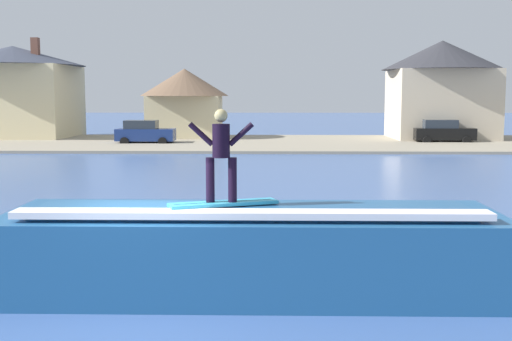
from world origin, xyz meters
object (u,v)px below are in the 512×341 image
at_px(surfer, 221,150).
at_px(surfboard, 223,203).
at_px(car_near_shore, 145,132).
at_px(wave_crest, 252,249).
at_px(car_far_shore, 442,131).
at_px(house_small_cottage, 185,99).
at_px(house_gabled_white, 441,85).
at_px(house_with_chimney, 14,88).

bearing_deg(surfer, surfboard, 31.83).
relative_size(surfer, car_near_shore, 0.39).
height_order(wave_crest, car_far_shore, car_far_shore).
bearing_deg(surfboard, wave_crest, 31.80).
xyz_separation_m(wave_crest, car_far_shore, (13.63, 38.42, 0.14)).
bearing_deg(surfboard, house_small_cottage, 98.34).
xyz_separation_m(surfboard, car_far_shore, (14.16, 38.74, -0.79)).
relative_size(surfer, house_small_cottage, 0.23).
distance_m(wave_crest, surfer, 2.03).
xyz_separation_m(wave_crest, house_gabled_white, (14.43, 42.22, 3.74)).
distance_m(wave_crest, house_with_chimney, 48.79).
xyz_separation_m(car_near_shore, car_far_shore, (22.75, 1.68, 0.00)).
relative_size(wave_crest, car_near_shore, 2.13).
height_order(car_far_shore, house_with_chimney, house_with_chimney).
xyz_separation_m(surfer, house_small_cottage, (-6.32, 43.40, 0.72)).
xyz_separation_m(surfer, car_near_shore, (-8.56, 37.08, -1.78)).
bearing_deg(wave_crest, surfer, -148.20).
bearing_deg(car_far_shore, wave_crest, -109.54).
bearing_deg(surfer, car_near_shore, 102.99).
relative_size(wave_crest, surfer, 5.47).
relative_size(wave_crest, house_small_cottage, 1.25).
height_order(car_near_shore, house_gabled_white, house_gabled_white).
relative_size(car_far_shore, house_gabled_white, 0.47).
distance_m(surfboard, car_near_shore, 38.05).
distance_m(surfer, house_small_cottage, 43.86).
relative_size(car_near_shore, house_small_cottage, 0.58).
relative_size(car_far_shore, house_with_chimney, 0.38).
xyz_separation_m(surfboard, house_small_cottage, (-6.36, 43.37, 1.70)).
relative_size(surfboard, house_small_cottage, 0.27).
bearing_deg(wave_crest, car_far_shore, 70.46).
bearing_deg(house_small_cottage, car_near_shore, -109.48).
relative_size(surfboard, surfer, 1.20).
relative_size(car_far_shore, house_small_cottage, 0.62).
bearing_deg(wave_crest, surfboard, -148.20).
xyz_separation_m(surfboard, surfer, (-0.04, -0.02, 0.98)).
xyz_separation_m(surfer, house_gabled_white, (14.99, 42.57, 1.83)).
xyz_separation_m(car_near_shore, house_small_cottage, (2.23, 6.31, 2.50)).
distance_m(surfer, car_near_shore, 38.10).
bearing_deg(surfer, car_far_shore, 69.89).
bearing_deg(house_gabled_white, surfboard, -109.36).
bearing_deg(surfer, house_with_chimney, 115.59).
bearing_deg(surfboard, car_far_shore, 69.93).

